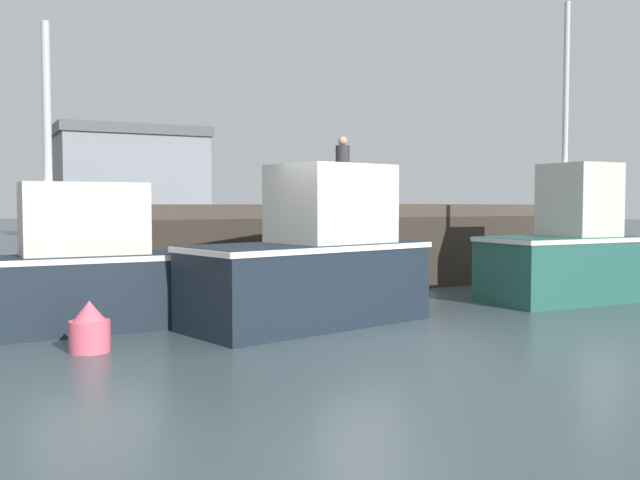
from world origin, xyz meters
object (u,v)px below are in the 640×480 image
Objects in this scene: fishing_boat_near_left at (50,274)px; dockworker at (343,171)px; rowboat at (507,282)px; fishing_boat_mid at (566,251)px; fishing_boat_near_right at (313,262)px; mooring_buoy_foreground at (90,329)px.

dockworker is at bearing 32.63° from fishing_boat_near_left.
rowboat is 1.15× the size of dockworker.
fishing_boat_near_left is 0.79× the size of fishing_boat_mid.
fishing_boat_near_left is at bearing 165.43° from fishing_boat_near_right.
fishing_boat_near_left is at bearing -175.02° from rowboat.
mooring_buoy_foreground is at bearing -79.24° from fishing_boat_near_left.
mooring_buoy_foreground is at bearing -165.33° from rowboat.
fishing_boat_mid reaches higher than fishing_boat_near_right.
fishing_boat_near_left is at bearing -147.37° from dockworker.
fishing_boat_near_left is 3.72m from fishing_boat_near_right.
fishing_boat_mid reaches higher than dockworker.
mooring_buoy_foreground is (-6.84, -6.04, -2.30)m from dockworker.
fishing_boat_mid is 1.78m from rowboat.
fishing_boat_mid is 5.92m from dockworker.
fishing_boat_mid is (5.25, 0.09, -0.01)m from fishing_boat_near_right.
rowboat is at bearing 14.67° from mooring_buoy_foreground.
rowboat is (5.31, 1.71, -0.74)m from fishing_boat_near_right.
dockworker reaches higher than mooring_buoy_foreground.
fishing_boat_mid is 8.61m from mooring_buoy_foreground.
fishing_boat_near_left reaches higher than mooring_buoy_foreground.
dockworker is at bearing 57.32° from fishing_boat_near_right.
fishing_boat_near_left is 1.60m from mooring_buoy_foreground.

